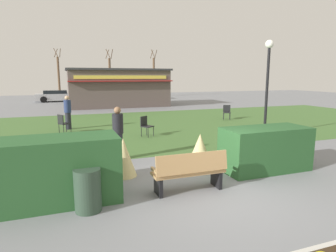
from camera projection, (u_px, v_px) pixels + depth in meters
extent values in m
plane|color=slate|center=(221.00, 193.00, 6.53)|extent=(80.00, 80.00, 0.00)
cube|color=#446B33|center=(130.00, 127.00, 15.19)|extent=(36.00, 12.00, 0.01)
cube|color=tan|center=(188.00, 172.00, 6.58)|extent=(1.70, 0.50, 0.06)
cube|color=tan|center=(193.00, 163.00, 6.33)|extent=(1.70, 0.14, 0.44)
cube|color=black|center=(158.00, 185.00, 6.38)|extent=(0.08, 0.44, 0.45)
cube|color=black|center=(216.00, 178.00, 6.86)|extent=(0.08, 0.44, 0.45)
cube|color=tan|center=(155.00, 171.00, 6.29)|extent=(0.06, 0.44, 0.06)
cube|color=tan|center=(220.00, 163.00, 6.83)|extent=(0.06, 0.44, 0.06)
cube|color=#28562B|center=(54.00, 171.00, 5.91)|extent=(2.63, 1.10, 1.38)
cube|color=#28562B|center=(265.00, 149.00, 8.05)|extent=(2.45, 1.10, 1.22)
cone|color=#D1BC7F|center=(200.00, 150.00, 8.39)|extent=(0.77, 0.77, 0.98)
cone|color=#D1BC7F|center=(123.00, 157.00, 7.56)|extent=(0.69, 0.69, 1.03)
cylinder|color=black|center=(264.00, 133.00, 12.95)|extent=(0.22, 0.22, 0.20)
cylinder|color=black|center=(267.00, 93.00, 12.64)|extent=(0.12, 0.12, 3.83)
sphere|color=white|center=(270.00, 44.00, 12.28)|extent=(0.36, 0.36, 0.36)
cylinder|color=#2D4233|center=(88.00, 190.00, 5.59)|extent=(0.52, 0.52, 0.86)
cube|color=#594C47|center=(118.00, 89.00, 25.56)|extent=(8.48, 4.12, 3.14)
cube|color=#333338|center=(118.00, 70.00, 25.28)|extent=(8.78, 4.42, 0.16)
cube|color=maroon|center=(123.00, 81.00, 23.37)|extent=(8.58, 0.36, 0.08)
cube|color=#D8CC4C|center=(122.00, 77.00, 23.47)|extent=(7.63, 0.04, 0.28)
cube|color=black|center=(147.00, 126.00, 12.63)|extent=(0.61, 0.61, 0.04)
cube|color=black|center=(144.00, 121.00, 12.70)|extent=(0.38, 0.29, 0.44)
cylinder|color=black|center=(148.00, 133.00, 12.40)|extent=(0.03, 0.03, 0.45)
cylinder|color=black|center=(153.00, 131.00, 12.71)|extent=(0.03, 0.03, 0.45)
cylinder|color=black|center=(141.00, 132.00, 12.62)|extent=(0.03, 0.03, 0.45)
cylinder|color=black|center=(147.00, 130.00, 12.92)|extent=(0.03, 0.03, 0.45)
cube|color=black|center=(65.00, 124.00, 13.38)|extent=(0.61, 0.61, 0.04)
cube|color=black|center=(60.00, 119.00, 13.19)|extent=(0.26, 0.40, 0.44)
cylinder|color=black|center=(71.00, 128.00, 13.45)|extent=(0.03, 0.03, 0.45)
cylinder|color=black|center=(66.00, 127.00, 13.69)|extent=(0.03, 0.03, 0.45)
cylinder|color=black|center=(64.00, 129.00, 13.16)|extent=(0.03, 0.03, 0.45)
cylinder|color=black|center=(59.00, 128.00, 13.39)|extent=(0.03, 0.03, 0.45)
cube|color=black|center=(227.00, 112.00, 17.55)|extent=(0.59, 0.59, 0.04)
cube|color=black|center=(227.00, 109.00, 17.71)|extent=(0.41, 0.24, 0.44)
cylinder|color=black|center=(224.00, 116.00, 17.43)|extent=(0.03, 0.03, 0.45)
cylinder|color=black|center=(230.00, 117.00, 17.38)|extent=(0.03, 0.03, 0.45)
cylinder|color=black|center=(223.00, 116.00, 17.80)|extent=(0.03, 0.03, 0.45)
cylinder|color=black|center=(230.00, 116.00, 17.75)|extent=(0.03, 0.03, 0.45)
cylinder|color=#23232D|center=(68.00, 121.00, 14.36)|extent=(0.28, 0.28, 0.85)
cylinder|color=navy|center=(67.00, 106.00, 14.24)|extent=(0.34, 0.34, 0.62)
sphere|color=tan|center=(67.00, 98.00, 14.17)|extent=(0.22, 0.22, 0.22)
cylinder|color=#23232D|center=(118.00, 146.00, 9.10)|extent=(0.28, 0.28, 0.85)
cylinder|color=black|center=(118.00, 124.00, 8.98)|extent=(0.34, 0.34, 0.62)
sphere|color=#8C6647|center=(117.00, 110.00, 8.91)|extent=(0.22, 0.22, 0.22)
cube|color=#B7BABF|center=(57.00, 96.00, 30.49)|extent=(4.30, 2.04, 0.60)
cube|color=black|center=(55.00, 92.00, 30.36)|extent=(2.40, 1.72, 0.44)
cylinder|color=black|center=(69.00, 98.00, 31.87)|extent=(0.65, 0.26, 0.64)
cylinder|color=black|center=(70.00, 99.00, 30.21)|extent=(0.65, 0.26, 0.64)
cylinder|color=black|center=(44.00, 98.00, 30.85)|extent=(0.65, 0.26, 0.64)
cylinder|color=black|center=(44.00, 100.00, 29.19)|extent=(0.65, 0.26, 0.64)
cube|color=navy|center=(109.00, 95.00, 32.35)|extent=(4.32, 2.10, 0.60)
cube|color=black|center=(107.00, 91.00, 32.22)|extent=(2.42, 1.75, 0.44)
cylinder|color=black|center=(118.00, 96.00, 33.75)|extent=(0.65, 0.27, 0.64)
cylinder|color=black|center=(122.00, 97.00, 32.09)|extent=(0.65, 0.27, 0.64)
cylinder|color=black|center=(96.00, 97.00, 32.69)|extent=(0.65, 0.27, 0.64)
cylinder|color=black|center=(99.00, 98.00, 31.04)|extent=(0.65, 0.27, 0.64)
cube|color=#2D6638|center=(145.00, 94.00, 33.81)|extent=(4.28, 1.99, 0.60)
cube|color=black|center=(144.00, 91.00, 33.68)|extent=(2.38, 1.69, 0.44)
cylinder|color=black|center=(153.00, 96.00, 35.18)|extent=(0.65, 0.25, 0.64)
cylinder|color=black|center=(158.00, 97.00, 33.51)|extent=(0.65, 0.25, 0.64)
cylinder|color=black|center=(132.00, 96.00, 34.19)|extent=(0.65, 0.25, 0.64)
cylinder|color=black|center=(137.00, 97.00, 32.51)|extent=(0.65, 0.25, 0.64)
cylinder|color=brown|center=(110.00, 78.00, 35.09)|extent=(0.28, 0.28, 4.84)
cylinder|color=brown|center=(112.00, 54.00, 34.80)|extent=(0.25, 0.58, 1.12)
cylinder|color=brown|center=(107.00, 54.00, 34.81)|extent=(0.54, 0.36, 1.12)
cylinder|color=brown|center=(108.00, 54.00, 34.25)|extent=(0.54, 0.35, 1.12)
cylinder|color=brown|center=(154.00, 77.00, 38.42)|extent=(0.28, 0.28, 5.09)
cylinder|color=brown|center=(156.00, 54.00, 38.11)|extent=(0.25, 0.58, 1.12)
cylinder|color=brown|center=(152.00, 54.00, 38.12)|extent=(0.54, 0.36, 1.12)
cylinder|color=brown|center=(153.00, 54.00, 37.56)|extent=(0.54, 0.35, 1.12)
cylinder|color=brown|center=(59.00, 77.00, 37.37)|extent=(0.28, 0.28, 5.16)
cylinder|color=brown|center=(60.00, 53.00, 37.06)|extent=(0.25, 0.58, 1.12)
cylinder|color=brown|center=(56.00, 53.00, 37.07)|extent=(0.54, 0.36, 1.12)
cylinder|color=brown|center=(56.00, 53.00, 36.51)|extent=(0.54, 0.35, 1.12)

